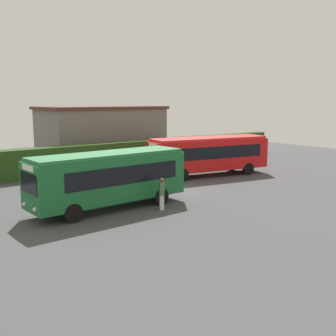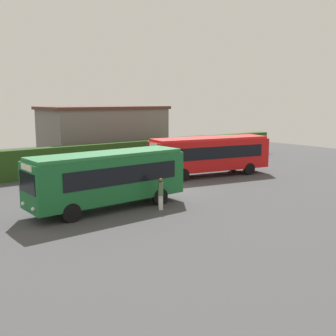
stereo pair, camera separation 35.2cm
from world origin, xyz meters
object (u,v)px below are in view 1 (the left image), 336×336
(bus_green, at_px, (109,177))
(bus_red, at_px, (209,154))
(person_center, at_px, (162,193))
(person_left, at_px, (81,181))

(bus_green, height_order, bus_red, bus_green)
(bus_red, height_order, person_center, bus_red)
(bus_red, bearing_deg, person_center, 43.87)
(person_center, bearing_deg, bus_green, -11.53)
(person_left, relative_size, person_center, 0.92)
(bus_green, relative_size, bus_red, 0.90)
(bus_red, bearing_deg, bus_green, 30.41)
(bus_green, bearing_deg, bus_red, -162.19)
(person_left, bearing_deg, bus_green, 56.07)
(bus_red, distance_m, person_center, 11.31)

